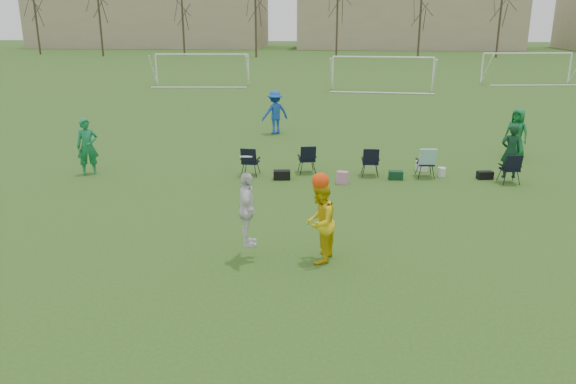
# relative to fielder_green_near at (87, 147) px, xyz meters

# --- Properties ---
(ground) EXTENTS (260.00, 260.00, 0.00)m
(ground) POSITION_rel_fielder_green_near_xyz_m (7.27, -7.22, -0.95)
(ground) COLOR #2E551A
(ground) RESTS_ON ground
(fielder_green_near) EXTENTS (0.83, 0.72, 1.91)m
(fielder_green_near) POSITION_rel_fielder_green_near_xyz_m (0.00, 0.00, 0.00)
(fielder_green_near) COLOR #157743
(fielder_green_near) RESTS_ON ground
(fielder_blue) EXTENTS (1.46, 1.30, 1.97)m
(fielder_blue) POSITION_rel_fielder_green_near_xyz_m (5.41, 7.62, 0.03)
(fielder_blue) COLOR #1648AC
(fielder_blue) RESTS_ON ground
(fielder_green_far) EXTENTS (1.06, 1.03, 1.84)m
(fielder_green_far) POSITION_rel_fielder_green_near_xyz_m (15.04, 4.02, -0.03)
(fielder_green_far) COLOR #126930
(fielder_green_far) RESTS_ON ground
(center_contest) EXTENTS (2.24, 1.09, 2.34)m
(center_contest) POSITION_rel_fielder_green_near_xyz_m (7.50, -6.42, 0.06)
(center_contest) COLOR white
(center_contest) RESTS_ON ground
(sideline_setup) EXTENTS (9.06, 2.22, 1.88)m
(sideline_setup) POSITION_rel_fielder_green_near_xyz_m (10.33, 0.58, -0.40)
(sideline_setup) COLOR #0E341C
(sideline_setup) RESTS_ON ground
(goal_left) EXTENTS (7.39, 0.76, 2.46)m
(goal_left) POSITION_rel_fielder_green_near_xyz_m (-2.73, 26.78, 0.97)
(goal_left) COLOR white
(goal_left) RESTS_ON ground
(goal_mid) EXTENTS (7.40, 0.63, 2.46)m
(goal_mid) POSITION_rel_fielder_green_near_xyz_m (11.27, 24.78, 0.97)
(goal_mid) COLOR white
(goal_mid) RESTS_ON ground
(goal_right) EXTENTS (7.35, 1.14, 2.46)m
(goal_right) POSITION_rel_fielder_green_near_xyz_m (23.27, 30.78, 0.97)
(goal_right) COLOR white
(goal_right) RESTS_ON ground
(tree_line) EXTENTS (110.28, 3.28, 11.40)m
(tree_line) POSITION_rel_fielder_green_near_xyz_m (7.51, 62.62, 4.14)
(tree_line) COLOR #382B21
(tree_line) RESTS_ON ground
(building_row) EXTENTS (126.00, 16.00, 13.00)m
(building_row) POSITION_rel_fielder_green_near_xyz_m (14.00, 88.78, 5.03)
(building_row) COLOR tan
(building_row) RESTS_ON ground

